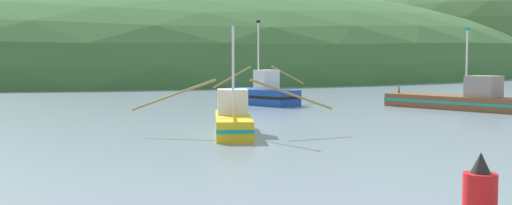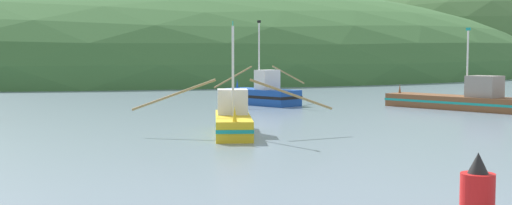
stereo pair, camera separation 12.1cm
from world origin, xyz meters
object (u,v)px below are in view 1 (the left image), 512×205
(fishing_boat_yellow, at_px, (233,120))
(fishing_boat_brown, at_px, (463,100))
(channel_buoy, at_px, (480,193))
(fishing_boat_blue, at_px, (262,94))

(fishing_boat_yellow, bearing_deg, fishing_boat_brown, 128.34)
(fishing_boat_brown, relative_size, channel_buoy, 6.31)
(fishing_boat_yellow, xyz_separation_m, channel_buoy, (4.63, -17.25, -0.01))
(fishing_boat_blue, height_order, channel_buoy, fishing_boat_blue)
(fishing_boat_blue, height_order, fishing_boat_yellow, fishing_boat_blue)
(fishing_boat_blue, relative_size, channel_buoy, 4.72)
(fishing_boat_blue, bearing_deg, fishing_boat_brown, -152.82)
(fishing_boat_brown, bearing_deg, channel_buoy, 119.79)
(fishing_boat_blue, bearing_deg, fishing_boat_yellow, 129.38)
(fishing_boat_yellow, bearing_deg, channel_buoy, 17.28)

